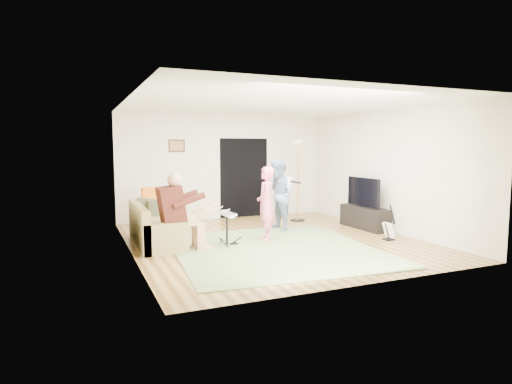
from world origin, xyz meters
TOP-DOWN VIEW (x-y plane):
  - floor at (0.00, 0.00)m, footprint 6.00×6.00m
  - walls at (0.00, 0.00)m, footprint 5.50×6.00m
  - ceiling at (0.00, 0.00)m, footprint 6.00×6.00m
  - window_blinds at (-2.74, 0.20)m, footprint 0.00×2.05m
  - doorway at (0.55, 2.99)m, footprint 2.10×0.00m
  - picture_frame at (-1.25, 2.99)m, footprint 0.42×0.03m
  - area_rug at (-0.30, -0.70)m, footprint 3.88×4.17m
  - sofa at (-2.29, 0.59)m, footprint 0.80×1.94m
  - drummer at (-1.86, -0.06)m, footprint 0.91×0.51m
  - drum_kit at (-1.00, -0.06)m, footprint 0.36×0.64m
  - singer at (-0.13, 0.07)m, footprint 0.53×0.63m
  - microphone at (0.07, 0.07)m, footprint 0.06×0.06m
  - guitarist at (0.55, 0.88)m, footprint 0.67×0.82m
  - guitar_held at (0.75, 0.88)m, footprint 0.12×0.60m
  - guitar_spare at (2.16, -0.88)m, footprint 0.26×0.23m
  - torchiere_lamp at (1.57, 1.86)m, footprint 0.37×0.37m
  - dining_chair at (-2.02, 1.94)m, footprint 0.53×0.56m
  - tv_cabinet at (2.50, 0.35)m, footprint 0.40×1.40m
  - television at (2.45, 0.35)m, footprint 0.06×1.10m

SIDE VIEW (x-z plane):
  - floor at x=0.00m, z-range 0.00..0.00m
  - area_rug at x=-0.30m, z-range 0.00..0.02m
  - guitar_spare at x=2.16m, z-range -0.15..0.56m
  - tv_cabinet at x=2.50m, z-range 0.00..0.50m
  - sofa at x=-2.29m, z-range -0.13..0.65m
  - drum_kit at x=-1.00m, z-range -0.04..0.61m
  - dining_chair at x=-2.02m, z-range -0.14..0.84m
  - drummer at x=-1.86m, z-range -0.16..1.25m
  - singer at x=-0.13m, z-range 0.00..1.48m
  - guitarist at x=0.55m, z-range 0.00..1.59m
  - television at x=2.45m, z-range 0.52..1.18m
  - doorway at x=0.55m, z-range 0.00..2.10m
  - guitar_held at x=0.75m, z-range 0.95..1.21m
  - microphone at x=0.07m, z-range 0.99..1.23m
  - walls at x=0.00m, z-range 0.00..2.70m
  - torchiere_lamp at x=1.57m, z-range 0.38..2.42m
  - window_blinds at x=-2.74m, z-range 0.53..2.58m
  - picture_frame at x=-1.25m, z-range 1.74..2.06m
  - ceiling at x=0.00m, z-range 2.70..2.70m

